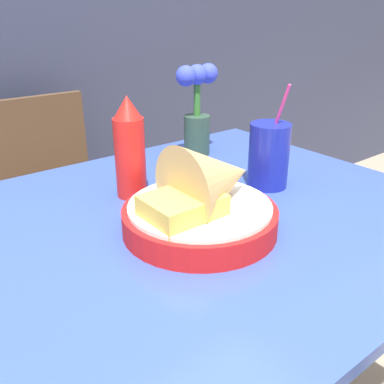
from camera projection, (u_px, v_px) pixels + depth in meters
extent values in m
cube|color=#334C9E|center=(192.00, 220.00, 0.87)|extent=(1.06, 0.86, 0.02)
cylinder|color=#4C4C51|center=(231.00, 236.00, 1.55)|extent=(0.05, 0.05, 0.71)
cylinder|color=#473323|center=(37.00, 314.00, 1.37)|extent=(0.03, 0.03, 0.43)
cylinder|color=#473323|center=(134.00, 274.00, 1.57)|extent=(0.03, 0.03, 0.43)
cylinder|color=#473323|center=(4.00, 265.00, 1.63)|extent=(0.03, 0.03, 0.43)
cylinder|color=#473323|center=(91.00, 236.00, 1.83)|extent=(0.03, 0.03, 0.43)
cube|color=#473323|center=(61.00, 217.00, 1.51)|extent=(0.40, 0.40, 0.02)
cube|color=#473323|center=(34.00, 150.00, 1.57)|extent=(0.40, 0.03, 0.38)
cylinder|color=red|center=(200.00, 219.00, 0.80)|extent=(0.29, 0.29, 0.05)
cylinder|color=white|center=(200.00, 206.00, 0.79)|extent=(0.27, 0.27, 0.01)
cone|color=tan|center=(215.00, 179.00, 0.79)|extent=(0.16, 0.16, 0.16)
cube|color=#E5C14C|center=(182.00, 207.00, 0.74)|extent=(0.13, 0.10, 0.04)
cylinder|color=red|center=(130.00, 158.00, 0.92)|extent=(0.07, 0.07, 0.17)
cone|color=red|center=(127.00, 107.00, 0.88)|extent=(0.06, 0.06, 0.05)
cylinder|color=#192399|center=(269.00, 156.00, 0.98)|extent=(0.09, 0.09, 0.15)
cylinder|color=black|center=(268.00, 160.00, 0.98)|extent=(0.09, 0.09, 0.12)
cylinder|color=#EA3884|center=(275.00, 126.00, 0.96)|extent=(0.01, 0.07, 0.19)
cylinder|color=#2D4738|center=(197.00, 135.00, 1.20)|extent=(0.07, 0.07, 0.11)
cylinder|color=#33722D|center=(197.00, 97.00, 1.16)|extent=(0.02, 0.02, 0.10)
sphere|color=blue|center=(197.00, 75.00, 1.14)|extent=(0.05, 0.05, 0.05)
sphere|color=blue|center=(186.00, 76.00, 1.11)|extent=(0.05, 0.05, 0.05)
sphere|color=blue|center=(208.00, 73.00, 1.16)|extent=(0.05, 0.05, 0.05)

